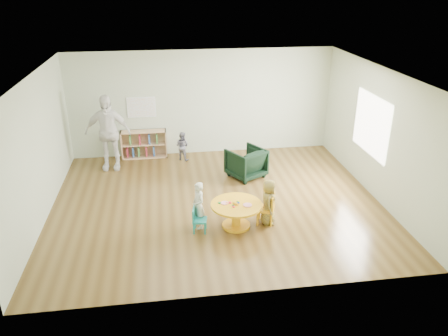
% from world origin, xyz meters
% --- Properties ---
extents(room, '(7.10, 7.00, 2.80)m').
position_xyz_m(room, '(0.01, 0.00, 1.89)').
color(room, brown).
rests_on(room, ground).
extents(activity_table, '(0.99, 0.99, 0.54)m').
position_xyz_m(activity_table, '(0.25, -1.04, 0.34)').
color(activity_table, '#EBA513').
rests_on(activity_table, ground).
extents(kid_chair_left, '(0.31, 0.31, 0.49)m').
position_xyz_m(kid_chair_left, '(-0.50, -1.12, 0.26)').
color(kid_chair_left, teal).
rests_on(kid_chair_left, ground).
extents(kid_chair_right, '(0.43, 0.43, 0.62)m').
position_xyz_m(kid_chair_right, '(0.89, -1.00, 0.34)').
color(kid_chair_right, '#EBA513').
rests_on(kid_chair_right, ground).
extents(bookshelf, '(1.20, 0.30, 0.75)m').
position_xyz_m(bookshelf, '(-1.61, 2.86, 0.37)').
color(bookshelf, tan).
rests_on(bookshelf, ground).
extents(alphabet_poster, '(0.74, 0.01, 0.54)m').
position_xyz_m(alphabet_poster, '(-1.60, 2.98, 1.35)').
color(alphabet_poster, white).
rests_on(alphabet_poster, ground).
extents(armchair, '(1.08, 1.08, 0.73)m').
position_xyz_m(armchair, '(0.88, 1.22, 0.36)').
color(armchair, black).
rests_on(armchair, ground).
extents(child_left, '(0.33, 0.40, 0.95)m').
position_xyz_m(child_left, '(-0.47, -0.96, 0.47)').
color(child_left, silver).
rests_on(child_left, ground).
extents(child_right, '(0.38, 0.50, 0.93)m').
position_xyz_m(child_right, '(0.89, -1.00, 0.47)').
color(child_right, gold).
rests_on(child_right, ground).
extents(toddler, '(0.47, 0.44, 0.77)m').
position_xyz_m(toddler, '(-0.59, 2.52, 0.39)').
color(toddler, '#161638').
rests_on(toddler, ground).
extents(adult_caretaker, '(1.16, 0.57, 1.91)m').
position_xyz_m(adult_caretaker, '(-2.43, 2.21, 0.96)').
color(adult_caretaker, white).
rests_on(adult_caretaker, ground).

